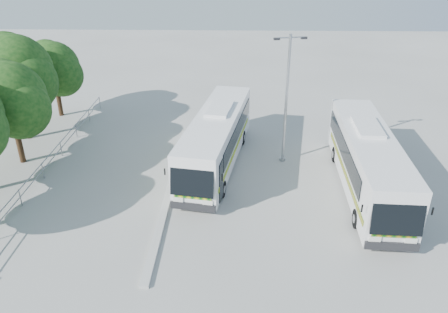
{
  "coord_description": "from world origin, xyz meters",
  "views": [
    {
      "loc": [
        1.34,
        -19.41,
        12.83
      ],
      "look_at": [
        0.76,
        2.2,
        1.99
      ],
      "focal_mm": 35.0,
      "sensor_mm": 36.0,
      "label": 1
    }
  ],
  "objects_px": {
    "tree_far_e": "(54,68)",
    "lamppost": "(287,95)",
    "coach_main": "(217,138)",
    "coach_adjacent": "(367,161)",
    "tree_far_c": "(10,98)",
    "tree_far_d": "(16,72)"
  },
  "relations": [
    {
      "from": "tree_far_e",
      "to": "tree_far_d",
      "type": "bearing_deg",
      "value": -98.63
    },
    {
      "from": "tree_far_d",
      "to": "coach_adjacent",
      "type": "distance_m",
      "value": 23.16
    },
    {
      "from": "tree_far_c",
      "to": "lamppost",
      "type": "distance_m",
      "value": 16.57
    },
    {
      "from": "tree_far_e",
      "to": "lamppost",
      "type": "xyz_separation_m",
      "value": [
        17.06,
        -7.59,
        0.53
      ]
    },
    {
      "from": "tree_far_e",
      "to": "coach_main",
      "type": "relative_size",
      "value": 0.49
    },
    {
      "from": "tree_far_c",
      "to": "tree_far_d",
      "type": "distance_m",
      "value": 3.93
    },
    {
      "from": "tree_far_e",
      "to": "coach_main",
      "type": "xyz_separation_m",
      "value": [
        12.85,
        -8.22,
        -2.08
      ]
    },
    {
      "from": "tree_far_e",
      "to": "coach_main",
      "type": "height_order",
      "value": "tree_far_e"
    },
    {
      "from": "coach_adjacent",
      "to": "tree_far_d",
      "type": "bearing_deg",
      "value": 166.31
    },
    {
      "from": "tree_far_c",
      "to": "coach_main",
      "type": "xyz_separation_m",
      "value": [
        12.35,
        -0.02,
        -2.45
      ]
    },
    {
      "from": "tree_far_c",
      "to": "tree_far_d",
      "type": "xyz_separation_m",
      "value": [
        -1.19,
        3.7,
        0.56
      ]
    },
    {
      "from": "lamppost",
      "to": "coach_main",
      "type": "bearing_deg",
      "value": 177.21
    },
    {
      "from": "tree_far_d",
      "to": "lamppost",
      "type": "height_order",
      "value": "lamppost"
    },
    {
      "from": "lamppost",
      "to": "tree_far_c",
      "type": "bearing_deg",
      "value": 170.81
    },
    {
      "from": "coach_adjacent",
      "to": "lamppost",
      "type": "relative_size",
      "value": 1.51
    },
    {
      "from": "tree_far_d",
      "to": "coach_adjacent",
      "type": "height_order",
      "value": "tree_far_d"
    },
    {
      "from": "tree_far_c",
      "to": "tree_far_d",
      "type": "height_order",
      "value": "tree_far_d"
    },
    {
      "from": "tree_far_e",
      "to": "coach_adjacent",
      "type": "bearing_deg",
      "value": -27.38
    },
    {
      "from": "tree_far_c",
      "to": "tree_far_e",
      "type": "bearing_deg",
      "value": 93.54
    },
    {
      "from": "tree_far_c",
      "to": "coach_main",
      "type": "height_order",
      "value": "tree_far_c"
    },
    {
      "from": "coach_adjacent",
      "to": "lamppost",
      "type": "xyz_separation_m",
      "value": [
        -4.27,
        3.46,
        2.6
      ]
    },
    {
      "from": "coach_main",
      "to": "lamppost",
      "type": "height_order",
      "value": "lamppost"
    }
  ]
}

